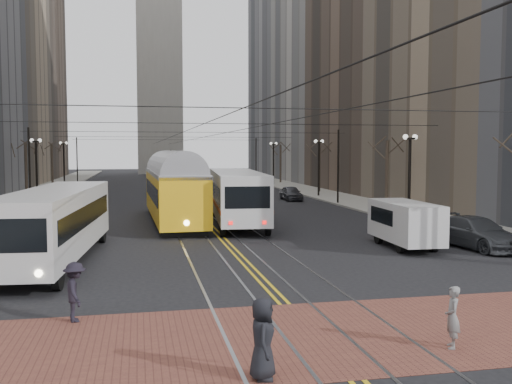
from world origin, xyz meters
name	(u,v)px	position (x,y,z in m)	size (l,w,h in m)	color
ground	(277,297)	(0.00, 0.00, 0.00)	(260.00, 260.00, 0.00)	black
sidewalk_left	(36,195)	(-15.00, 45.00, 0.07)	(5.00, 140.00, 0.15)	gray
sidewalk_right	(311,191)	(15.00, 45.00, 0.07)	(5.00, 140.00, 0.15)	gray
crosswalk_band	(314,335)	(0.00, -4.00, 0.01)	(25.00, 6.00, 0.01)	brown
streetcar_rails	(180,194)	(0.00, 45.00, 0.00)	(4.80, 130.00, 0.02)	gray
centre_lines	(180,194)	(0.00, 45.00, 0.01)	(0.42, 130.00, 0.01)	gold
building_left_far	(9,60)	(-25.50, 86.00, 20.00)	(16.00, 20.00, 40.00)	brown
building_right_mid	(394,47)	(25.50, 46.00, 17.00)	(16.00, 20.00, 34.00)	brown
building_right_midfar	(350,11)	(27.50, 66.00, 26.00)	(20.00, 20.00, 52.00)	#A8A49E
building_right_far	(300,69)	(25.50, 86.00, 20.00)	(16.00, 20.00, 40.00)	slate
lamp_posts	(194,175)	(0.00, 28.75, 2.80)	(27.60, 57.20, 5.60)	black
street_trees	(187,172)	(0.00, 35.25, 2.80)	(31.68, 53.28, 5.60)	#382D23
trolley_wires	(187,161)	(0.00, 34.83, 3.77)	(25.96, 120.00, 6.60)	black
transit_bus	(56,226)	(-7.90, 7.48, 1.57)	(2.62, 12.57, 3.14)	#BBBBBB
streetcar	(173,195)	(-2.16, 20.43, 1.83)	(2.88, 15.49, 3.65)	yellow
rear_bus	(237,198)	(1.80, 18.46, 1.71)	(2.85, 13.09, 3.42)	silver
cargo_van	(405,225)	(8.40, 7.87, 1.13)	(1.96, 5.10, 2.26)	silver
sedan_grey	(291,193)	(9.88, 34.72, 0.69)	(1.63, 4.05, 1.38)	#3D3E44
sedan_parked	(476,233)	(11.80, 7.09, 0.77)	(2.15, 5.28, 1.53)	#3F4246
pedestrian_a	(263,338)	(-1.92, -6.50, 0.88)	(0.84, 0.55, 1.73)	black
pedestrian_b	(452,317)	(3.00, -5.60, 0.77)	(0.55, 0.36, 1.52)	gray
pedestrian_d	(75,292)	(-6.22, -1.50, 0.85)	(1.09, 0.62, 1.68)	black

